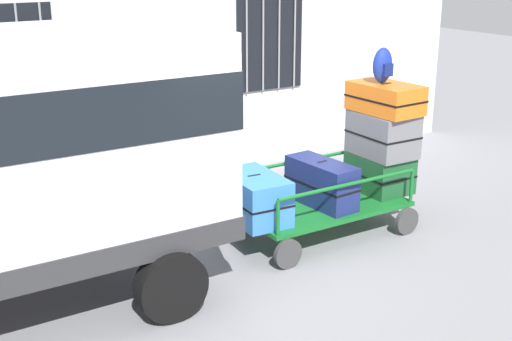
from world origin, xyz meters
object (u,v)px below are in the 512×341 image
Objects in this scene: suitcase_midleft_bottom at (321,183)px; backpack at (383,66)px; suitcase_center_bottom at (379,172)px; suitcase_center_top at (385,98)px; suitcase_center_middle at (383,134)px; suitcase_left_bottom at (254,197)px; luggage_cart at (321,209)px.

backpack is (0.92, 0.02, 1.36)m from suitcase_midleft_bottom.
suitcase_center_top reaches higher than suitcase_center_bottom.
suitcase_center_middle reaches higher than suitcase_center_bottom.
suitcase_center_middle is 0.47m from suitcase_center_top.
suitcase_center_bottom is at bearing 90.00° from suitcase_center_middle.
backpack reaches higher than suitcase_midleft_bottom.
suitcase_center_middle is (0.96, -0.01, 0.49)m from suitcase_midleft_bottom.
suitcase_center_top is (0.00, -0.03, 0.99)m from suitcase_center_bottom.
suitcase_left_bottom is 2.14m from suitcase_center_top.
suitcase_left_bottom is 2.32m from backpack.
suitcase_left_bottom is 0.96m from suitcase_midleft_bottom.
luggage_cart is at bearing -178.28° from backpack.
suitcase_left_bottom is at bearing 178.57° from suitcase_midleft_bottom.
suitcase_midleft_bottom reaches higher than suitcase_center_bottom.
suitcase_left_bottom is at bearing 178.09° from luggage_cart.
suitcase_center_top is at bearing -90.00° from suitcase_center_bottom.
suitcase_midleft_bottom is 1.07× the size of suitcase_center_top.
suitcase_center_top is (0.96, -0.01, 1.29)m from luggage_cart.
suitcase_center_bottom is 0.99m from suitcase_center_top.
backpack is at bearing 148.56° from suitcase_center_middle.
luggage_cart is 0.34m from suitcase_midleft_bottom.
suitcase_center_top is 0.41m from backpack.
suitcase_center_middle is (0.00, -0.02, 0.52)m from suitcase_center_bottom.
backpack is (-0.04, 0.03, 0.41)m from suitcase_center_top.
luggage_cart is 2.76× the size of suitcase_center_bottom.
suitcase_center_middle is at bearing 90.00° from suitcase_center_top.
suitcase_left_bottom is 0.95× the size of suitcase_midleft_bottom.
suitcase_center_bottom is 1.39m from backpack.
suitcase_midleft_bottom is 2.28× the size of backpack.
suitcase_center_middle is 0.87m from backpack.
backpack is (1.87, -0.00, 1.36)m from suitcase_left_bottom.
suitcase_center_top reaches higher than luggage_cart.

